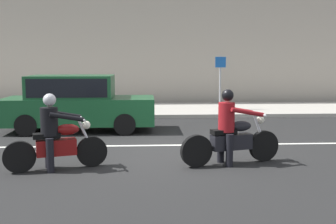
{
  "coord_description": "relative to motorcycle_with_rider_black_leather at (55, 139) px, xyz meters",
  "views": [
    {
      "loc": [
        -0.45,
        -9.42,
        2.17
      ],
      "look_at": [
        0.04,
        -0.95,
        1.1
      ],
      "focal_mm": 43.73,
      "sensor_mm": 36.0,
      "label": 1
    }
  ],
  "objects": [
    {
      "name": "lane_marking_stripe",
      "position": [
        1.83,
        2.21,
        -0.63
      ],
      "size": [
        18.0,
        0.14,
        0.01
      ],
      "primitive_type": "cube",
      "color": "silver",
      "rests_on": "ground_plane"
    },
    {
      "name": "motorcycle_with_rider_black_leather",
      "position": [
        0.0,
        0.0,
        0.0
      ],
      "size": [
        1.98,
        0.84,
        1.53
      ],
      "color": "black",
      "rests_on": "ground_plane"
    },
    {
      "name": "ground_plane",
      "position": [
        2.23,
        1.31,
        -0.63
      ],
      "size": [
        80.0,
        80.0,
        0.0
      ],
      "primitive_type": "plane",
      "color": "black"
    },
    {
      "name": "street_sign_post",
      "position": [
        4.93,
        8.77,
        0.87
      ],
      "size": [
        0.44,
        0.08,
        2.21
      ],
      "color": "gray",
      "rests_on": "sidewalk_slab"
    },
    {
      "name": "parked_sedan_forest_green",
      "position": [
        -0.3,
        4.54,
        0.25
      ],
      "size": [
        4.57,
        1.82,
        1.72
      ],
      "color": "#164C28",
      "rests_on": "ground_plane"
    },
    {
      "name": "motorcycle_with_rider_crimson",
      "position": [
        3.58,
        0.23,
        0.01
      ],
      "size": [
        2.2,
        0.86,
        1.58
      ],
      "color": "black",
      "rests_on": "ground_plane"
    },
    {
      "name": "sidewalk_slab",
      "position": [
        2.23,
        9.31,
        -0.56
      ],
      "size": [
        40.0,
        4.4,
        0.14
      ],
      "primitive_type": "cube",
      "color": "#A8A399",
      "rests_on": "ground_plane"
    }
  ]
}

